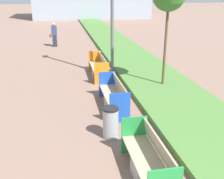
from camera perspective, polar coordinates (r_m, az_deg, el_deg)
planter_grass_strip at (r=13.70m, az=5.88°, el=5.25°), size 2.80×120.00×0.18m
bench_green_frame at (r=5.65m, az=7.84°, el=-15.52°), size 0.65×1.98×0.94m
bench_blue_frame at (r=8.73m, az=0.42°, el=-1.70°), size 0.65×2.21×0.94m
bench_orange_frame at (r=12.05m, az=-2.88°, el=4.60°), size 0.65×2.29×0.94m
litter_bin at (r=6.96m, az=-0.30°, el=-7.22°), size 0.43×0.43×0.86m
pedestrian_walking at (r=19.25m, az=-12.47°, el=11.62°), size 0.53×0.24×1.68m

